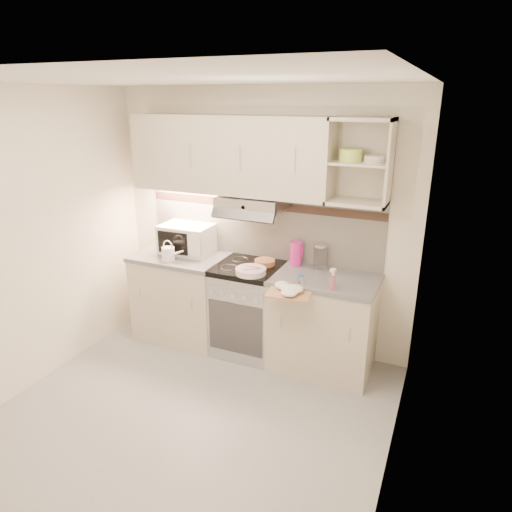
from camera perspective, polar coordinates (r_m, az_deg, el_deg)
The scene contains 17 objects.
ground at distance 3.88m, azimuth -8.10°, elevation -19.13°, with size 3.00×3.00×0.00m, color #9B9B9E.
room_shell at distance 3.45m, azimuth -6.15°, elevation 6.22°, with size 3.04×2.84×2.52m.
base_cabinet_left at distance 4.81m, azimuth -9.15°, elevation -5.18°, with size 0.90×0.60×0.86m, color beige.
worktop_left at distance 4.64m, azimuth -9.44°, elevation -0.12°, with size 0.92×0.62×0.04m, color slate.
base_cabinet_right at distance 4.25m, azimuth 8.38°, elevation -8.58°, with size 0.90×0.60×0.86m, color beige.
worktop_right at distance 4.06m, azimuth 8.69°, elevation -2.95°, with size 0.92×0.62×0.04m, color slate.
electric_range at distance 4.46m, azimuth -0.96°, elevation -6.61°, with size 0.60×0.60×0.90m.
microwave at distance 4.67m, azimuth -8.58°, elevation 2.18°, with size 0.52×0.39×0.29m.
watering_can at distance 4.47m, azimuth -10.83°, elevation 0.33°, with size 0.24×0.12×0.20m.
plate_stack at distance 4.08m, azimuth -0.65°, elevation -1.89°, with size 0.28×0.28×0.06m.
bread_loaf at distance 4.30m, azimuth 1.10°, elevation -0.79°, with size 0.19×0.19×0.05m, color #965C3A.
pink_pitcher at distance 4.28m, azimuth 5.05°, elevation 0.32°, with size 0.12×0.11×0.23m.
glass_jar at distance 4.22m, azimuth 8.00°, elevation -0.04°, with size 0.12×0.12×0.23m.
spice_jar at distance 3.90m, azimuth 5.55°, elevation -2.83°, with size 0.05×0.05×0.08m.
spray_bottle at distance 3.80m, azimuth 9.60°, elevation -3.03°, with size 0.07×0.07×0.19m.
cutting_board at distance 3.81m, azimuth 4.29°, elevation -4.48°, with size 0.35×0.32×0.02m, color tan.
dish_towel at distance 3.77m, azimuth 3.69°, elevation -3.96°, with size 0.27×0.23×0.07m, color white, non-canonical shape.
Camera 1 is at (1.68, -2.55, 2.40)m, focal length 32.00 mm.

